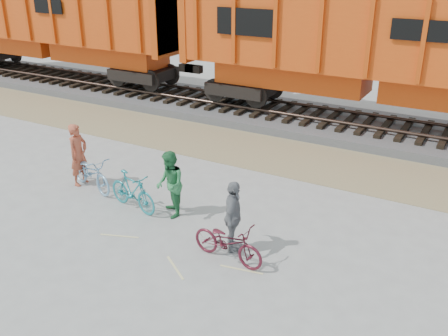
{
  "coord_description": "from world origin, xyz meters",
  "views": [
    {
      "loc": [
        5.84,
        -8.08,
        5.82
      ],
      "look_at": [
        0.41,
        1.5,
        1.11
      ],
      "focal_mm": 40.0,
      "sensor_mm": 36.0,
      "label": 1
    }
  ],
  "objects_px": {
    "bicycle_blue": "(91,173)",
    "person_solo": "(78,155)",
    "bicycle_teal": "(132,191)",
    "person_man": "(170,185)",
    "hopper_car_left": "(55,21)",
    "hopper_car_center": "(380,48)",
    "bicycle_maroon": "(228,242)",
    "person_woman": "(233,217)"
  },
  "relations": [
    {
      "from": "bicycle_blue",
      "to": "person_solo",
      "type": "distance_m",
      "value": 0.64
    },
    {
      "from": "bicycle_teal",
      "to": "person_man",
      "type": "xyz_separation_m",
      "value": [
        1.0,
        0.2,
        0.33
      ]
    },
    {
      "from": "person_solo",
      "to": "bicycle_blue",
      "type": "bearing_deg",
      "value": -105.29
    },
    {
      "from": "hopper_car_left",
      "to": "hopper_car_center",
      "type": "height_order",
      "value": "same"
    },
    {
      "from": "hopper_car_center",
      "to": "bicycle_maroon",
      "type": "bearing_deg",
      "value": -92.97
    },
    {
      "from": "bicycle_maroon",
      "to": "person_man",
      "type": "relative_size",
      "value": 1.02
    },
    {
      "from": "hopper_car_left",
      "to": "person_solo",
      "type": "xyz_separation_m",
      "value": [
        9.16,
        -8.13,
        -2.15
      ]
    },
    {
      "from": "hopper_car_left",
      "to": "hopper_car_center",
      "type": "xyz_separation_m",
      "value": [
        15.0,
        0.0,
        0.0
      ]
    },
    {
      "from": "person_man",
      "to": "hopper_car_center",
      "type": "bearing_deg",
      "value": 118.04
    },
    {
      "from": "person_solo",
      "to": "person_man",
      "type": "relative_size",
      "value": 1.05
    },
    {
      "from": "hopper_car_left",
      "to": "person_solo",
      "type": "height_order",
      "value": "hopper_car_left"
    },
    {
      "from": "person_solo",
      "to": "person_woman",
      "type": "xyz_separation_m",
      "value": [
        5.26,
        -0.9,
        -0.06
      ]
    },
    {
      "from": "hopper_car_left",
      "to": "person_woman",
      "type": "relative_size",
      "value": 8.77
    },
    {
      "from": "person_man",
      "to": "person_woman",
      "type": "distance_m",
      "value": 2.15
    },
    {
      "from": "person_woman",
      "to": "bicycle_teal",
      "type": "bearing_deg",
      "value": 61.31
    },
    {
      "from": "bicycle_maroon",
      "to": "person_woman",
      "type": "xyz_separation_m",
      "value": [
        -0.1,
        0.4,
        0.36
      ]
    },
    {
      "from": "hopper_car_left",
      "to": "person_woman",
      "type": "height_order",
      "value": "hopper_car_left"
    },
    {
      "from": "bicycle_teal",
      "to": "person_woman",
      "type": "bearing_deg",
      "value": -86.57
    },
    {
      "from": "bicycle_blue",
      "to": "bicycle_teal",
      "type": "height_order",
      "value": "bicycle_teal"
    },
    {
      "from": "hopper_car_left",
      "to": "bicycle_maroon",
      "type": "xyz_separation_m",
      "value": [
        14.51,
        -9.43,
        -2.57
      ]
    },
    {
      "from": "hopper_car_left",
      "to": "person_man",
      "type": "relative_size",
      "value": 8.59
    },
    {
      "from": "hopper_car_center",
      "to": "person_man",
      "type": "xyz_separation_m",
      "value": [
        -2.64,
        -8.4,
        -2.19
      ]
    },
    {
      "from": "person_solo",
      "to": "bicycle_maroon",
      "type": "bearing_deg",
      "value": -107.63
    },
    {
      "from": "bicycle_blue",
      "to": "bicycle_teal",
      "type": "relative_size",
      "value": 1.11
    },
    {
      "from": "bicycle_teal",
      "to": "person_solo",
      "type": "distance_m",
      "value": 2.29
    },
    {
      "from": "hopper_car_left",
      "to": "bicycle_blue",
      "type": "relative_size",
      "value": 7.79
    },
    {
      "from": "bicycle_blue",
      "to": "bicycle_maroon",
      "type": "bearing_deg",
      "value": -87.0
    },
    {
      "from": "hopper_car_center",
      "to": "person_solo",
      "type": "bearing_deg",
      "value": -125.71
    },
    {
      "from": "hopper_car_center",
      "to": "bicycle_teal",
      "type": "xyz_separation_m",
      "value": [
        -3.64,
        -8.6,
        -2.52
      ]
    },
    {
      "from": "bicycle_maroon",
      "to": "person_solo",
      "type": "bearing_deg",
      "value": 82.08
    },
    {
      "from": "bicycle_blue",
      "to": "hopper_car_left",
      "type": "bearing_deg",
      "value": 66.45
    },
    {
      "from": "person_solo",
      "to": "person_man",
      "type": "distance_m",
      "value": 3.22
    },
    {
      "from": "bicycle_maroon",
      "to": "person_man",
      "type": "height_order",
      "value": "person_man"
    },
    {
      "from": "bicycle_maroon",
      "to": "person_solo",
      "type": "distance_m",
      "value": 5.53
    },
    {
      "from": "hopper_car_left",
      "to": "hopper_car_center",
      "type": "relative_size",
      "value": 1.0
    },
    {
      "from": "person_man",
      "to": "person_woman",
      "type": "relative_size",
      "value": 1.02
    },
    {
      "from": "bicycle_blue",
      "to": "bicycle_maroon",
      "type": "height_order",
      "value": "bicycle_blue"
    },
    {
      "from": "hopper_car_center",
      "to": "bicycle_maroon",
      "type": "xyz_separation_m",
      "value": [
        -0.49,
        -9.43,
        -2.57
      ]
    },
    {
      "from": "hopper_car_left",
      "to": "bicycle_teal",
      "type": "height_order",
      "value": "hopper_car_left"
    },
    {
      "from": "bicycle_teal",
      "to": "person_man",
      "type": "bearing_deg",
      "value": -67.21
    },
    {
      "from": "hopper_car_center",
      "to": "bicycle_maroon",
      "type": "relative_size",
      "value": 8.45
    },
    {
      "from": "hopper_car_center",
      "to": "hopper_car_left",
      "type": "bearing_deg",
      "value": 180.0
    }
  ]
}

